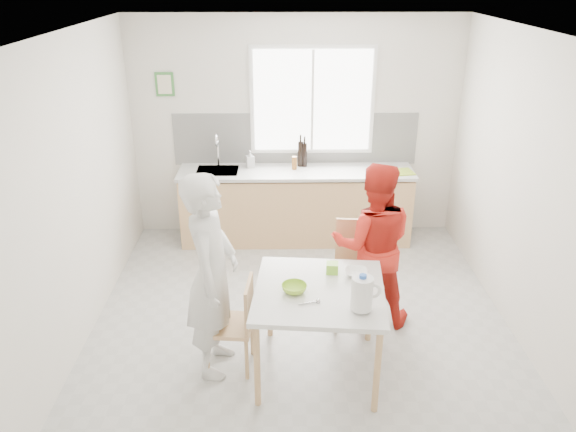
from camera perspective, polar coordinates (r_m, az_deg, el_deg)
name	(u,v)px	position (r m, az deg, el deg)	size (l,w,h in m)	color
ground	(301,328)	(5.48, 1.35, -11.36)	(4.50, 4.50, 0.00)	#B7B7B2
room_shell	(303,166)	(4.73, 1.55, 5.12)	(4.50, 4.50, 4.50)	silver
window	(312,101)	(6.86, 2.49, 11.62)	(1.50, 0.06, 1.30)	white
backsplash	(295,139)	(6.99, 0.76, 7.84)	(3.00, 0.02, 0.65)	white
picture_frame	(165,84)	(6.95, -12.42, 12.94)	(0.22, 0.03, 0.28)	#3C7F3A
kitchen_counter	(295,208)	(6.99, 0.76, 0.80)	(2.84, 0.64, 1.37)	tan
dining_table	(319,298)	(4.60, 3.18, -8.32)	(1.13, 1.13, 0.80)	silver
chair_left	(237,321)	(4.80, -5.25, -10.56)	(0.42, 0.42, 0.84)	tan
chair_far	(358,268)	(5.40, 7.10, -5.24)	(0.50, 0.50, 1.00)	tan
person_white	(212,276)	(4.60, -7.74, -6.05)	(0.65, 0.42, 1.77)	silver
person_red	(373,245)	(5.28, 8.58, -2.94)	(0.78, 0.61, 1.61)	red
bowl_green	(294,288)	(4.50, 0.64, -7.34)	(0.20, 0.20, 0.06)	#99CF2F
bowl_white	(356,273)	(4.77, 6.92, -5.74)	(0.19, 0.19, 0.05)	white
milk_jug	(363,293)	(4.25, 7.58, -7.75)	(0.23, 0.16, 0.29)	white
green_box	(332,268)	(4.78, 4.51, -5.27)	(0.10, 0.10, 0.09)	#88D631
spoon	(308,303)	(4.37, 2.08, -8.81)	(0.01, 0.01, 0.16)	#A5A5AA
cutting_board	(398,172)	(6.84, 11.14, 4.40)	(0.35, 0.25, 0.01)	#96B62A
wine_bottle_a	(300,154)	(6.90, 1.27, 6.36)	(0.07, 0.07, 0.32)	black
wine_bottle_b	(304,155)	(6.90, 1.68, 6.26)	(0.07, 0.07, 0.30)	black
jar_amber	(294,163)	(6.81, 0.65, 5.41)	(0.06, 0.06, 0.16)	brown
soap_bottle	(250,159)	(6.90, -3.87, 5.82)	(0.09, 0.10, 0.21)	#999999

